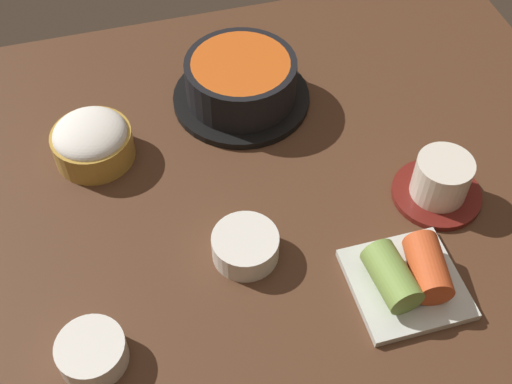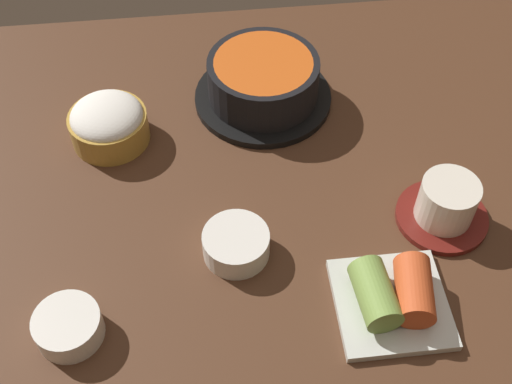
# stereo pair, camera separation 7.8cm
# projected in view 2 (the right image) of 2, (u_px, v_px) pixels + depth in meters

# --- Properties ---
(dining_table) EXTENTS (1.00, 0.76, 0.02)m
(dining_table) POSITION_uv_depth(u_px,v_px,m) (238.00, 201.00, 0.82)
(dining_table) COLOR #4C2D1C
(dining_table) RESTS_ON ground
(stone_pot) EXTENTS (0.19, 0.19, 0.07)m
(stone_pot) POSITION_uv_depth(u_px,v_px,m) (263.00, 82.00, 0.90)
(stone_pot) COLOR black
(stone_pot) RESTS_ON dining_table
(rice_bowl) EXTENTS (0.10, 0.10, 0.06)m
(rice_bowl) POSITION_uv_depth(u_px,v_px,m) (108.00, 123.00, 0.86)
(rice_bowl) COLOR #B78C38
(rice_bowl) RESTS_ON dining_table
(tea_cup_with_saucer) EXTENTS (0.11, 0.11, 0.06)m
(tea_cup_with_saucer) POSITION_uv_depth(u_px,v_px,m) (446.00, 205.00, 0.77)
(tea_cup_with_saucer) COLOR maroon
(tea_cup_with_saucer) RESTS_ON dining_table
(banchan_cup_center) EXTENTS (0.08, 0.08, 0.03)m
(banchan_cup_center) POSITION_uv_depth(u_px,v_px,m) (236.00, 244.00, 0.75)
(banchan_cup_center) COLOR white
(banchan_cup_center) RESTS_ON dining_table
(kimchi_plate) EXTENTS (0.12, 0.12, 0.05)m
(kimchi_plate) POSITION_uv_depth(u_px,v_px,m) (393.00, 296.00, 0.70)
(kimchi_plate) COLOR silver
(kimchi_plate) RESTS_ON dining_table
(side_bowl_near) EXTENTS (0.07, 0.07, 0.03)m
(side_bowl_near) POSITION_uv_depth(u_px,v_px,m) (68.00, 326.00, 0.69)
(side_bowl_near) COLOR white
(side_bowl_near) RESTS_ON dining_table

